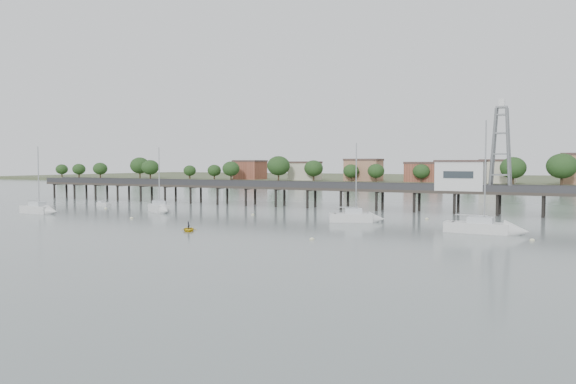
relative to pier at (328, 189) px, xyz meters
name	(u,v)px	position (x,y,z in m)	size (l,w,h in m)	color
ground_plane	(94,252)	(0.00, -60.00, -3.79)	(500.00, 500.00, 0.00)	slate
pier	(328,189)	(0.00, 0.00, 0.00)	(150.00, 5.00, 5.50)	#2D2823
pier_building	(461,175)	(25.00, 0.00, 2.87)	(8.40, 5.40, 5.30)	silver
lattice_tower	(501,149)	(31.50, 0.00, 7.31)	(3.20, 3.20, 15.50)	slate
sailboat_c	(361,218)	(14.24, -21.38, -3.15)	(7.68, 4.98, 12.37)	silver
sailboat_d	(493,229)	(33.57, -27.05, -3.16)	(9.16, 2.82, 14.97)	silver
sailboat_b	(161,209)	(-23.00, -21.90, -3.15)	(7.31, 5.68, 12.14)	silver
sailboat_a	(42,210)	(-40.01, -32.96, -3.15)	(7.39, 2.17, 12.29)	silver
white_tender	(104,204)	(-42.52, -16.02, -3.42)	(3.28, 1.77, 1.21)	silver
yellow_dinghy	(189,231)	(-2.02, -41.90, -3.79)	(2.11, 0.61, 2.95)	yellow
dinghy_occupant	(189,231)	(-2.02, -41.90, -3.79)	(0.37, 1.01, 0.24)	black
mooring_buoys	(227,220)	(-4.45, -29.13, -3.71)	(83.24, 31.29, 0.39)	beige
far_shore	(472,179)	(0.36, 179.58, -2.85)	(500.00, 170.00, 10.40)	#475133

